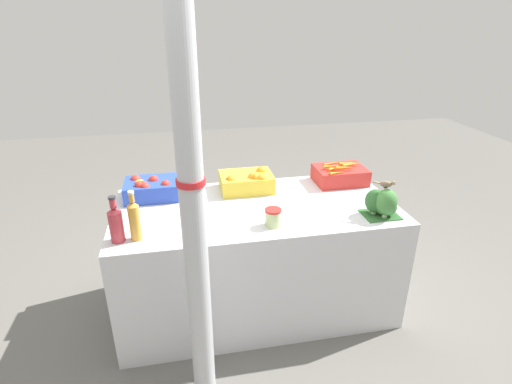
# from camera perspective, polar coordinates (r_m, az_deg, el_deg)

# --- Properties ---
(ground_plane) EXTENTS (10.00, 10.00, 0.00)m
(ground_plane) POSITION_cam_1_polar(r_m,az_deg,el_deg) (3.07, -0.00, -15.48)
(ground_plane) COLOR #605E59
(market_table) EXTENTS (1.85, 0.90, 0.80)m
(market_table) POSITION_cam_1_polar(r_m,az_deg,el_deg) (2.84, -0.00, -9.25)
(market_table) COLOR silver
(market_table) RESTS_ON ground_plane
(support_pole) EXTENTS (0.13, 0.13, 2.32)m
(support_pole) POSITION_cam_1_polar(r_m,az_deg,el_deg) (1.83, -9.07, -1.83)
(support_pole) COLOR #B7BABF
(support_pole) RESTS_ON ground_plane
(apple_crate) EXTENTS (0.37, 0.28, 0.15)m
(apple_crate) POSITION_cam_1_polar(r_m,az_deg,el_deg) (2.83, -14.72, 0.54)
(apple_crate) COLOR #2847B7
(apple_crate) RESTS_ON market_table
(orange_crate) EXTENTS (0.37, 0.28, 0.15)m
(orange_crate) POSITION_cam_1_polar(r_m,az_deg,el_deg) (2.86, -1.26, 1.54)
(orange_crate) COLOR gold
(orange_crate) RESTS_ON market_table
(carrot_crate) EXTENTS (0.37, 0.28, 0.16)m
(carrot_crate) POSITION_cam_1_polar(r_m,az_deg,el_deg) (3.05, 11.94, 2.48)
(carrot_crate) COLOR red
(carrot_crate) RESTS_ON market_table
(broccoli_pile) EXTENTS (0.22, 0.20, 0.19)m
(broccoli_pile) POSITION_cam_1_polar(r_m,az_deg,el_deg) (2.59, 17.61, -1.56)
(broccoli_pile) COLOR #2D602D
(broccoli_pile) RESTS_ON market_table
(juice_bottle_ruby) EXTENTS (0.08, 0.08, 0.27)m
(juice_bottle_ruby) POSITION_cam_1_polar(r_m,az_deg,el_deg) (2.32, -19.38, -4.22)
(juice_bottle_ruby) COLOR #B2333D
(juice_bottle_ruby) RESTS_ON market_table
(juice_bottle_amber) EXTENTS (0.06, 0.06, 0.29)m
(juice_bottle_amber) POSITION_cam_1_polar(r_m,az_deg,el_deg) (2.30, -16.97, -3.78)
(juice_bottle_amber) COLOR gold
(juice_bottle_amber) RESTS_ON market_table
(pickle_jar) EXTENTS (0.10, 0.10, 0.11)m
(pickle_jar) POSITION_cam_1_polar(r_m,az_deg,el_deg) (2.38, 2.45, -3.65)
(pickle_jar) COLOR #B2C684
(pickle_jar) RESTS_ON market_table
(sparrow_bird) EXTENTS (0.13, 0.07, 0.05)m
(sparrow_bird) POSITION_cam_1_polar(r_m,az_deg,el_deg) (2.54, 18.17, 1.11)
(sparrow_bird) COLOR #4C3D2D
(sparrow_bird) RESTS_ON broccoli_pile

